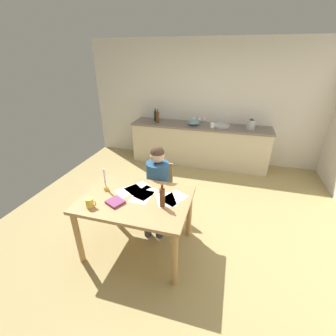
% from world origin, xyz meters
% --- Properties ---
extents(ground_plane, '(5.20, 5.20, 0.04)m').
position_xyz_m(ground_plane, '(0.00, 0.00, -0.02)').
color(ground_plane, tan).
extents(wall_back, '(5.20, 0.12, 2.60)m').
position_xyz_m(wall_back, '(0.00, 2.60, 1.30)').
color(wall_back, silver).
rests_on(wall_back, ground).
extents(kitchen_counter, '(3.00, 0.64, 0.90)m').
position_xyz_m(kitchen_counter, '(0.00, 2.24, 0.45)').
color(kitchen_counter, beige).
rests_on(kitchen_counter, ground).
extents(dining_table, '(1.28, 0.92, 0.77)m').
position_xyz_m(dining_table, '(-0.33, -0.57, 0.66)').
color(dining_table, tan).
rests_on(dining_table, ground).
extents(chair_at_table, '(0.45, 0.45, 0.86)m').
position_xyz_m(chair_at_table, '(-0.26, 0.13, 0.48)').
color(chair_at_table, tan).
rests_on(chair_at_table, ground).
extents(person_seated, '(0.37, 0.62, 1.19)m').
position_xyz_m(person_seated, '(-0.25, -0.02, 0.68)').
color(person_seated, navy).
rests_on(person_seated, ground).
extents(coffee_mug, '(0.13, 0.09, 0.11)m').
position_xyz_m(coffee_mug, '(-0.74, -0.86, 0.82)').
color(coffee_mug, '#F2CC4C').
rests_on(coffee_mug, dining_table).
extents(candlestick, '(0.06, 0.06, 0.29)m').
position_xyz_m(candlestick, '(-0.75, -0.50, 0.85)').
color(candlestick, gold).
rests_on(candlestick, dining_table).
extents(book_magazine, '(0.23, 0.23, 0.03)m').
position_xyz_m(book_magazine, '(-0.51, -0.73, 0.78)').
color(book_magazine, '#80396A').
rests_on(book_magazine, dining_table).
extents(paper_letter, '(0.30, 0.35, 0.00)m').
position_xyz_m(paper_letter, '(-0.26, -0.43, 0.77)').
color(paper_letter, white).
rests_on(paper_letter, dining_table).
extents(paper_bill, '(0.23, 0.31, 0.00)m').
position_xyz_m(paper_bill, '(-0.27, -0.52, 0.77)').
color(paper_bill, white).
rests_on(paper_bill, dining_table).
extents(paper_envelope, '(0.32, 0.36, 0.00)m').
position_xyz_m(paper_envelope, '(0.11, -0.45, 0.77)').
color(paper_envelope, white).
rests_on(paper_envelope, dining_table).
extents(paper_receipt, '(0.32, 0.36, 0.00)m').
position_xyz_m(paper_receipt, '(0.03, -0.51, 0.77)').
color(paper_receipt, white).
rests_on(paper_receipt, dining_table).
extents(paper_notice, '(0.34, 0.36, 0.00)m').
position_xyz_m(paper_notice, '(-0.39, -0.35, 0.77)').
color(paper_notice, white).
rests_on(paper_notice, dining_table).
extents(paper_flyer, '(0.35, 0.36, 0.00)m').
position_xyz_m(paper_flyer, '(-0.47, -0.44, 0.77)').
color(paper_flyer, white).
rests_on(paper_flyer, dining_table).
extents(wine_bottle_on_table, '(0.06, 0.06, 0.28)m').
position_xyz_m(wine_bottle_on_table, '(0.02, -0.64, 0.89)').
color(wine_bottle_on_table, '#593319').
rests_on(wine_bottle_on_table, dining_table).
extents(sink_unit, '(0.36, 0.36, 0.24)m').
position_xyz_m(sink_unit, '(0.44, 2.24, 0.92)').
color(sink_unit, '#B2B7BC').
rests_on(sink_unit, kitchen_counter).
extents(bottle_oil, '(0.06, 0.06, 0.29)m').
position_xyz_m(bottle_oil, '(-1.04, 2.28, 1.02)').
color(bottle_oil, black).
rests_on(bottle_oil, kitchen_counter).
extents(bottle_vinegar, '(0.07, 0.07, 0.30)m').
position_xyz_m(bottle_vinegar, '(-0.94, 2.16, 1.03)').
color(bottle_vinegar, '#593319').
rests_on(bottle_vinegar, kitchen_counter).
extents(mixing_bowl, '(0.26, 0.26, 0.12)m').
position_xyz_m(mixing_bowl, '(-0.15, 2.19, 0.96)').
color(mixing_bowl, '#668C99').
rests_on(mixing_bowl, kitchen_counter).
extents(stovetop_kettle, '(0.18, 0.18, 0.22)m').
position_xyz_m(stovetop_kettle, '(1.04, 2.24, 1.00)').
color(stovetop_kettle, '#B7BABF').
rests_on(stovetop_kettle, kitchen_counter).
extents(wine_glass_near_sink, '(0.07, 0.07, 0.15)m').
position_xyz_m(wine_glass_near_sink, '(0.06, 2.39, 1.01)').
color(wine_glass_near_sink, silver).
rests_on(wine_glass_near_sink, kitchen_counter).
extents(wine_glass_by_kettle, '(0.07, 0.07, 0.15)m').
position_xyz_m(wine_glass_by_kettle, '(-0.04, 2.39, 1.01)').
color(wine_glass_by_kettle, silver).
rests_on(wine_glass_by_kettle, kitchen_counter).
extents(wine_glass_back_left, '(0.07, 0.07, 0.15)m').
position_xyz_m(wine_glass_back_left, '(-0.17, 2.39, 1.01)').
color(wine_glass_back_left, silver).
rests_on(wine_glass_back_left, kitchen_counter).
extents(teacup_on_counter, '(0.12, 0.08, 0.11)m').
position_xyz_m(teacup_on_counter, '(0.27, 2.09, 0.95)').
color(teacup_on_counter, white).
rests_on(teacup_on_counter, kitchen_counter).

